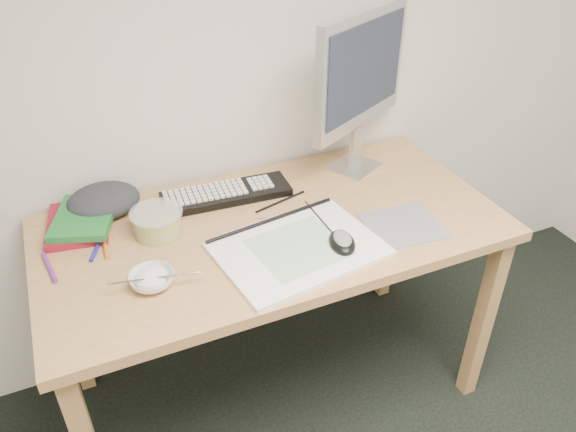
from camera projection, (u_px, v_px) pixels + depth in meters
name	position (u px, v px, depth m)	size (l,w,h in m)	color
desk	(273.00, 246.00, 1.76)	(1.40, 0.70, 0.75)	tan
mousepad	(403.00, 225.00, 1.70)	(0.22, 0.20, 0.00)	gray
sketchpad	(299.00, 249.00, 1.60)	(0.45, 0.32, 0.01)	white
keyboard	(226.00, 194.00, 1.83)	(0.42, 0.13, 0.02)	black
monitor	(361.00, 75.00, 1.81)	(0.43, 0.24, 0.55)	silver
mouse	(342.00, 239.00, 1.59)	(0.07, 0.12, 0.04)	black
rice_bowl	(152.00, 280.00, 1.47)	(0.12, 0.12, 0.04)	white
chopsticks	(155.00, 278.00, 1.44)	(0.02, 0.02, 0.23)	silver
fruit_tub	(158.00, 222.00, 1.65)	(0.16, 0.16, 0.08)	#E1E651
book_red	(78.00, 224.00, 1.69)	(0.17, 0.23, 0.02)	maroon
book_green	(84.00, 217.00, 1.68)	(0.17, 0.23, 0.02)	#1B6D2B
cloth_lump	(104.00, 201.00, 1.75)	(0.19, 0.16, 0.08)	#222328
pencil_pink	(251.00, 225.00, 1.70)	(0.01, 0.01, 0.20)	pink
pencil_tan	(289.00, 216.00, 1.74)	(0.01, 0.01, 0.19)	#A38656
pencil_black	(280.00, 202.00, 1.81)	(0.01, 0.01, 0.20)	black
marker_blue	(97.00, 247.00, 1.60)	(0.01, 0.01, 0.12)	#1C1D9A
marker_orange	(105.00, 245.00, 1.61)	(0.01, 0.01, 0.12)	#CA6B17
marker_purple	(49.00, 267.00, 1.53)	(0.01, 0.01, 0.14)	#68268D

